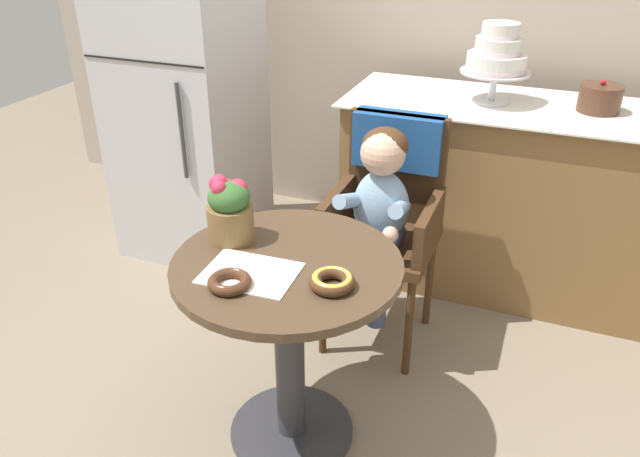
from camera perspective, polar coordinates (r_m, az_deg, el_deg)
The scene contains 12 objects.
ground_plane at distance 2.38m, azimuth -2.58°, elevation -18.00°, with size 8.00×8.00×0.00m, color gray.
cafe_table at distance 2.04m, azimuth -2.88°, elevation -8.10°, with size 0.72×0.72×0.72m.
wicker_chair at distance 2.54m, azimuth 6.35°, elevation 3.00°, with size 0.42×0.45×0.95m.
seated_child at distance 2.39m, azimuth 5.36°, elevation 2.34°, with size 0.27×0.32×0.73m.
paper_napkin at distance 1.87m, azimuth -6.37°, elevation -4.05°, with size 0.28×0.21×0.00m, color white.
donut_front at distance 1.79m, azimuth 1.11°, elevation -4.78°, with size 0.13×0.13×0.04m.
donut_mid at distance 1.81m, azimuth -8.26°, elevation -4.78°, with size 0.13×0.13×0.03m.
flower_vase at distance 2.01m, azimuth -8.23°, elevation 1.85°, with size 0.15×0.15×0.22m.
display_counter at distance 3.06m, azimuth 16.87°, elevation 2.68°, with size 1.56×0.62×0.90m.
tiered_cake_stand at distance 2.87m, azimuth 15.86°, elevation 14.92°, with size 0.30×0.30×0.34m.
round_layer_cake at distance 2.92m, azimuth 24.16°, elevation 10.78°, with size 0.17×0.17×0.14m.
refrigerator at distance 3.24m, azimuth -12.27°, elevation 12.16°, with size 0.64×0.63×1.70m.
Camera 1 is at (0.70, -1.49, 1.72)m, focal length 35.09 mm.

